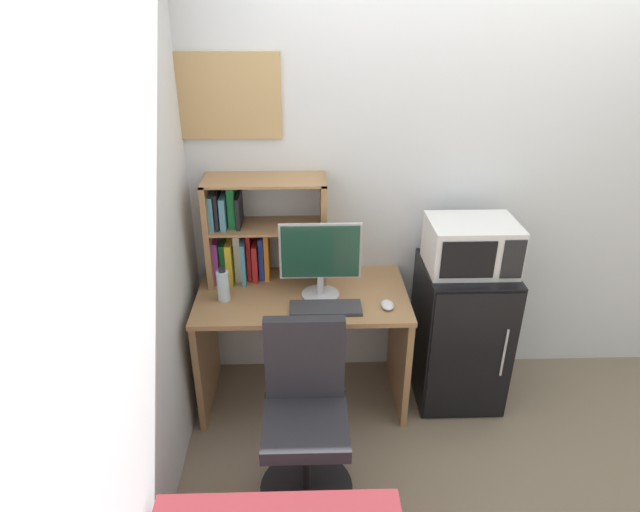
{
  "coord_description": "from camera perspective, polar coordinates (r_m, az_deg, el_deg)",
  "views": [
    {
      "loc": [
        -0.93,
        -2.99,
        2.29
      ],
      "look_at": [
        -0.85,
        -0.36,
        0.99
      ],
      "focal_mm": 30.39,
      "sensor_mm": 36.0,
      "label": 1
    }
  ],
  "objects": [
    {
      "name": "desk",
      "position": [
        3.2,
        -1.82,
        -7.47
      ],
      "size": [
        1.19,
        0.65,
        0.74
      ],
      "color": "#997047",
      "rests_on": "ground_plane"
    },
    {
      "name": "wall_corkboard",
      "position": [
        3.05,
        -10.33,
        16.21
      ],
      "size": [
        0.64,
        0.02,
        0.45
      ],
      "primitive_type": "cube",
      "color": "tan"
    },
    {
      "name": "mini_fridge",
      "position": [
        3.39,
        14.48,
        -7.77
      ],
      "size": [
        0.5,
        0.54,
        0.88
      ],
      "color": "black",
      "rests_on": "ground_plane"
    },
    {
      "name": "keyboard",
      "position": [
        2.92,
        0.6,
        -5.51
      ],
      "size": [
        0.39,
        0.15,
        0.02
      ],
      "primitive_type": "cube",
      "color": "#333338",
      "rests_on": "desk"
    },
    {
      "name": "desk_chair",
      "position": [
        2.75,
        -1.54,
        -17.15
      ],
      "size": [
        0.47,
        0.47,
        0.92
      ],
      "color": "black",
      "rests_on": "ground_plane"
    },
    {
      "name": "water_bottle",
      "position": [
        3.02,
        -10.16,
        -3.05
      ],
      "size": [
        0.07,
        0.07,
        0.2
      ],
      "color": "silver",
      "rests_on": "desk"
    },
    {
      "name": "wall_left",
      "position": [
        1.84,
        -23.7,
        -8.88
      ],
      "size": [
        0.04,
        4.4,
        2.6
      ],
      "primitive_type": "cube",
      "color": "silver",
      "rests_on": "ground_plane"
    },
    {
      "name": "wall_back",
      "position": [
        3.43,
        21.4,
        7.7
      ],
      "size": [
        6.4,
        0.04,
        2.6
      ],
      "primitive_type": "cube",
      "color": "silver",
      "rests_on": "ground_plane"
    },
    {
      "name": "monitor",
      "position": [
        2.94,
        0.04,
        -0.16
      ],
      "size": [
        0.45,
        0.21,
        0.44
      ],
      "color": "#B7B7BC",
      "rests_on": "desk"
    },
    {
      "name": "hutch_bookshelf",
      "position": [
        3.14,
        -7.36,
        2.41
      ],
      "size": [
        0.68,
        0.28,
        0.62
      ],
      "color": "#997047",
      "rests_on": "desk"
    },
    {
      "name": "microwave",
      "position": [
        3.12,
        15.64,
        1.1
      ],
      "size": [
        0.48,
        0.37,
        0.28
      ],
      "color": "silver",
      "rests_on": "mini_fridge"
    },
    {
      "name": "computer_mouse",
      "position": [
        2.96,
        7.12,
        -5.13
      ],
      "size": [
        0.07,
        0.1,
        0.03
      ],
      "primitive_type": "ellipsoid",
      "color": "silver",
      "rests_on": "desk"
    }
  ]
}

